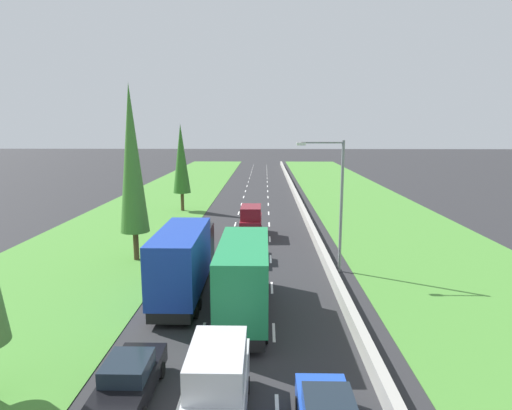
% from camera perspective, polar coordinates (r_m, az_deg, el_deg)
% --- Properties ---
extents(ground_plane, '(300.00, 300.00, 0.00)m').
position_cam_1_polar(ground_plane, '(59.55, -0.09, 0.59)').
color(ground_plane, '#28282B').
rests_on(ground_plane, ground).
extents(grass_verge_left, '(14.00, 140.00, 0.04)m').
position_cam_1_polar(grass_verge_left, '(61.14, -12.03, 0.63)').
color(grass_verge_left, '#478433').
rests_on(grass_verge_left, ground).
extents(grass_verge_right, '(14.00, 140.00, 0.04)m').
position_cam_1_polar(grass_verge_right, '(60.95, 13.53, 0.55)').
color(grass_verge_right, '#478433').
rests_on(grass_verge_right, ground).
extents(median_barrier, '(0.44, 120.00, 0.85)m').
position_cam_1_polar(median_barrier, '(59.63, 5.40, 0.97)').
color(median_barrier, '#9E9B93').
rests_on(median_barrier, ground).
extents(lane_markings, '(3.64, 116.00, 0.01)m').
position_cam_1_polar(lane_markings, '(59.55, -0.09, 0.59)').
color(lane_markings, white).
rests_on(lane_markings, ground).
extents(silver_van_centre_lane, '(1.96, 4.90, 2.82)m').
position_cam_1_polar(silver_van_centre_lane, '(15.70, -4.95, -22.28)').
color(silver_van_centre_lane, silver).
rests_on(silver_van_centre_lane, ground).
extents(green_box_truck_centre_lane, '(2.46, 9.40, 4.18)m').
position_cam_1_polar(green_box_truck_centre_lane, '(23.01, -1.53, -9.24)').
color(green_box_truck_centre_lane, black).
rests_on(green_box_truck_centre_lane, ground).
extents(black_sedan_left_lane, '(1.82, 4.50, 1.64)m').
position_cam_1_polar(black_sedan_left_lane, '(17.60, -16.28, -21.04)').
color(black_sedan_left_lane, black).
rests_on(black_sedan_left_lane, ground).
extents(teal_sedan_centre_lane, '(1.82, 4.50, 1.64)m').
position_cam_1_polar(teal_sedan_centre_lane, '(32.89, -1.06, -5.78)').
color(teal_sedan_centre_lane, teal).
rests_on(teal_sedan_centre_lane, ground).
extents(blue_box_truck_left_lane, '(2.46, 9.40, 4.18)m').
position_cam_1_polar(blue_box_truck_left_lane, '(25.88, -9.41, -7.17)').
color(blue_box_truck_left_lane, black).
rests_on(blue_box_truck_left_lane, ground).
extents(maroon_van_centre_lane, '(1.96, 4.90, 2.82)m').
position_cam_1_polar(maroon_van_centre_lane, '(39.78, -0.65, -2.12)').
color(maroon_van_centre_lane, maroon).
rests_on(maroon_van_centre_lane, ground).
extents(poplar_tree_second, '(2.12, 2.12, 12.97)m').
position_cam_1_polar(poplar_tree_second, '(32.84, -15.96, 5.74)').
color(poplar_tree_second, '#4C3823').
rests_on(poplar_tree_second, ground).
extents(poplar_tree_third, '(2.06, 2.06, 10.32)m').
position_cam_1_polar(poplar_tree_third, '(52.16, -9.78, 5.97)').
color(poplar_tree_third, '#4C3823').
rests_on(poplar_tree_third, ground).
extents(street_light_mast, '(3.20, 0.28, 9.00)m').
position_cam_1_polar(street_light_mast, '(29.75, 10.50, 1.08)').
color(street_light_mast, gray).
rests_on(street_light_mast, ground).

